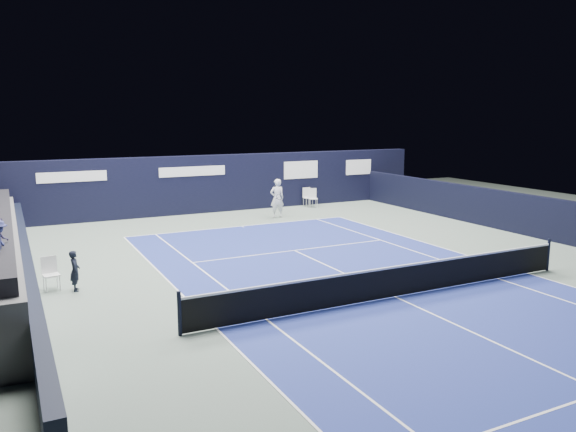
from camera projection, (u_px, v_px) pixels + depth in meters
name	position (u px, v px, depth m)	size (l,w,h in m)	color
ground	(357.00, 280.00, 18.05)	(48.00, 48.00, 0.00)	slate
court_surface	(395.00, 297.00, 16.29)	(10.97, 23.77, 0.01)	navy
enclosure_wall_right	(499.00, 210.00, 26.06)	(0.30, 22.00, 1.80)	black
folding_chair_back_a	(313.00, 196.00, 32.30)	(0.60, 0.59, 1.08)	silver
folding_chair_back_b	(307.00, 196.00, 32.67)	(0.49, 0.48, 1.08)	silver
line_judge_chair	(50.00, 271.00, 16.91)	(0.51, 0.50, 1.02)	white
line_judge	(75.00, 271.00, 16.80)	(0.45, 0.30, 1.24)	black
court_markings	(395.00, 297.00, 16.29)	(11.03, 23.83, 0.00)	white
tennis_net	(396.00, 280.00, 16.20)	(12.90, 0.10, 1.10)	black
back_sponsor_wall	(209.00, 184.00, 30.53)	(26.00, 0.63, 3.10)	black
side_barrier_left	(27.00, 267.00, 17.23)	(0.33, 22.00, 1.20)	black
tennis_player	(277.00, 198.00, 28.89)	(0.78, 0.89, 2.01)	white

